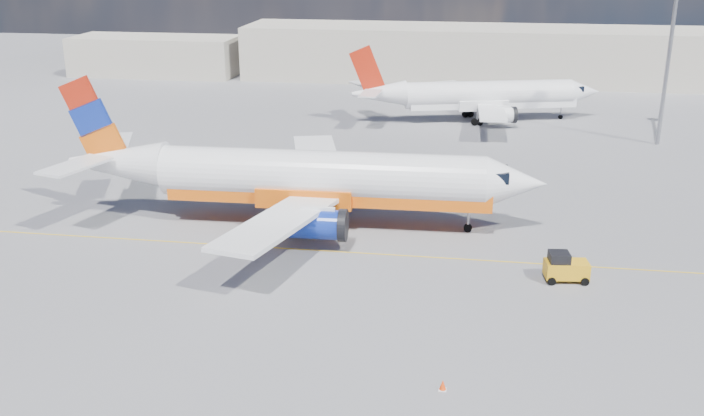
# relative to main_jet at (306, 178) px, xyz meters

# --- Properties ---
(ground) EXTENTS (240.00, 240.00, 0.00)m
(ground) POSITION_rel_main_jet_xyz_m (6.81, -8.10, -3.77)
(ground) COLOR slate
(ground) RESTS_ON ground
(taxi_line) EXTENTS (70.00, 0.15, 0.01)m
(taxi_line) POSITION_rel_main_jet_xyz_m (6.81, -5.10, -3.76)
(taxi_line) COLOR gold
(taxi_line) RESTS_ON ground
(terminal_main) EXTENTS (70.00, 14.00, 8.00)m
(terminal_main) POSITION_rel_main_jet_xyz_m (11.81, 66.90, 0.23)
(terminal_main) COLOR beige
(terminal_main) RESTS_ON ground
(terminal_annex) EXTENTS (26.00, 10.00, 6.00)m
(terminal_annex) POSITION_rel_main_jet_xyz_m (-38.19, 63.90, -0.77)
(terminal_annex) COLOR beige
(terminal_annex) RESTS_ON ground
(main_jet) EXTENTS (37.29, 29.50, 11.30)m
(main_jet) POSITION_rel_main_jet_xyz_m (0.00, 0.00, 0.00)
(main_jet) COLOR white
(main_jet) RESTS_ON ground
(second_jet) EXTENTS (30.66, 23.40, 9.26)m
(second_jet) POSITION_rel_main_jet_xyz_m (13.12, 38.12, -0.68)
(second_jet) COLOR white
(second_jet) RESTS_ON ground
(gse_tug) EXTENTS (2.93, 2.02, 1.96)m
(gse_tug) POSITION_rel_main_jet_xyz_m (18.68, -7.65, -2.84)
(gse_tug) COLOR black
(gse_tug) RESTS_ON ground
(traffic_cone) EXTENTS (0.40, 0.40, 0.56)m
(traffic_cone) POSITION_rel_main_jet_xyz_m (11.47, -21.91, -3.50)
(traffic_cone) COLOR white
(traffic_cone) RESTS_ON ground
(floodlight_mast) EXTENTS (1.42, 1.42, 19.50)m
(floodlight_mast) POSITION_rel_main_jet_xyz_m (32.01, 29.82, 7.92)
(floodlight_mast) COLOR gray
(floodlight_mast) RESTS_ON ground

